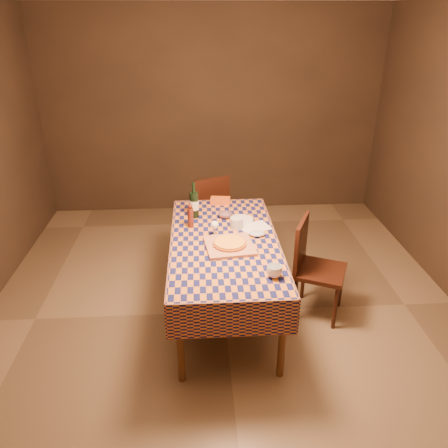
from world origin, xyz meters
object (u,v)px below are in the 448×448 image
(bowl, at_px, (225,215))
(chair_far, at_px, (208,209))
(white_plate, at_px, (242,219))
(cutting_board, at_px, (230,246))
(wine_bottle, at_px, (194,204))
(pizza, at_px, (230,243))
(chair_right, at_px, (312,263))
(dining_table, at_px, (224,248))

(bowl, relative_size, chair_far, 0.15)
(bowl, distance_m, white_plate, 0.17)
(cutting_board, bearing_deg, wine_bottle, 114.85)
(cutting_board, height_order, bowl, bowl)
(bowl, xyz_separation_m, white_plate, (0.15, -0.07, -0.02))
(pizza, bearing_deg, bowl, 89.65)
(cutting_board, height_order, chair_right, chair_right)
(wine_bottle, height_order, chair_right, wine_bottle)
(dining_table, xyz_separation_m, wine_bottle, (-0.26, 0.50, 0.21))
(bowl, bearing_deg, cutting_board, -90.35)
(dining_table, relative_size, pizza, 5.27)
(pizza, relative_size, wine_bottle, 0.99)
(cutting_board, xyz_separation_m, wine_bottle, (-0.29, 0.63, 0.12))
(pizza, relative_size, bowl, 2.53)
(dining_table, distance_m, chair_far, 1.27)
(dining_table, bearing_deg, chair_far, 94.90)
(bowl, bearing_deg, wine_bottle, 173.68)
(wine_bottle, xyz_separation_m, chair_far, (0.15, 0.75, -0.38))
(dining_table, height_order, bowl, bowl)
(wine_bottle, bearing_deg, bowl, -6.32)
(pizza, height_order, chair_far, chair_far)
(chair_far, bearing_deg, chair_right, -54.77)
(dining_table, height_order, white_plate, white_plate)
(bowl, height_order, white_plate, bowl)
(wine_bottle, bearing_deg, cutting_board, -65.15)
(bowl, distance_m, chair_right, 0.94)
(pizza, bearing_deg, chair_far, 95.89)
(bowl, height_order, chair_right, chair_right)
(chair_right, bearing_deg, wine_bottle, 153.45)
(bowl, xyz_separation_m, wine_bottle, (-0.30, 0.03, 0.11))
(cutting_board, xyz_separation_m, chair_far, (-0.14, 1.39, -0.26))
(dining_table, distance_m, wine_bottle, 0.60)
(wine_bottle, height_order, chair_far, wine_bottle)
(chair_far, bearing_deg, wine_bottle, -101.39)
(white_plate, relative_size, chair_far, 0.24)
(cutting_board, xyz_separation_m, white_plate, (0.16, 0.53, -0.01))
(chair_far, relative_size, chair_right, 1.00)
(pizza, distance_m, white_plate, 0.55)
(dining_table, height_order, pizza, pizza)
(dining_table, relative_size, chair_far, 1.98)
(cutting_board, height_order, wine_bottle, wine_bottle)
(wine_bottle, distance_m, white_plate, 0.48)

